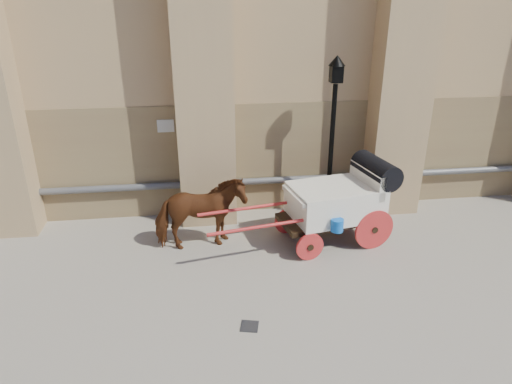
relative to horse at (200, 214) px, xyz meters
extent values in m
plane|color=gray|center=(1.24, -2.08, -0.88)|extent=(90.00, 90.00, 0.00)
cube|color=olive|center=(3.24, 2.07, 0.62)|extent=(44.00, 0.35, 3.00)
cylinder|color=#59595B|center=(3.24, 1.80, 0.02)|extent=(42.00, 0.18, 0.18)
cube|color=beige|center=(-0.76, 1.89, 1.62)|extent=(0.42, 0.04, 0.32)
imported|color=#623013|center=(0.00, 0.00, 0.00)|extent=(2.18, 1.22, 1.75)
cube|color=black|center=(3.09, -0.07, -0.27)|extent=(2.57, 1.53, 0.13)
cube|color=white|center=(3.20, -0.05, 0.16)|extent=(2.30, 1.73, 0.77)
cube|color=white|center=(4.00, 0.11, 0.60)|extent=(0.42, 1.38, 0.60)
cube|color=white|center=(2.28, -0.22, 0.44)|extent=(0.60, 1.25, 0.11)
cylinder|color=black|center=(4.22, 0.15, 0.82)|extent=(0.86, 1.46, 0.61)
cylinder|color=red|center=(4.02, -0.58, -0.38)|extent=(0.98, 0.25, 0.99)
cylinder|color=red|center=(3.77, 0.75, -0.38)|extent=(0.98, 0.25, 0.99)
cylinder|color=red|center=(2.41, -0.89, -0.55)|extent=(0.66, 0.19, 0.66)
cylinder|color=red|center=(2.15, 0.45, -0.55)|extent=(0.66, 0.19, 0.66)
cylinder|color=red|center=(1.41, -0.89, 0.05)|extent=(2.60, 0.57, 0.08)
cylinder|color=red|center=(1.22, 0.08, 0.05)|extent=(2.60, 0.57, 0.08)
cylinder|color=blue|center=(3.02, -0.86, -0.06)|extent=(0.28, 0.28, 0.28)
cylinder|color=black|center=(3.37, 1.07, 0.92)|extent=(0.12, 0.12, 3.59)
cone|color=black|center=(3.37, 1.07, -0.70)|extent=(0.36, 0.36, 0.36)
cube|color=black|center=(3.37, 1.07, 2.97)|extent=(0.28, 0.28, 0.42)
cone|color=black|center=(3.37, 1.07, 3.27)|extent=(0.40, 0.40, 0.24)
cube|color=black|center=(0.78, -2.99, -0.87)|extent=(0.39, 0.39, 0.01)
camera|label=1|loc=(0.01, -9.59, 4.64)|focal=32.00mm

